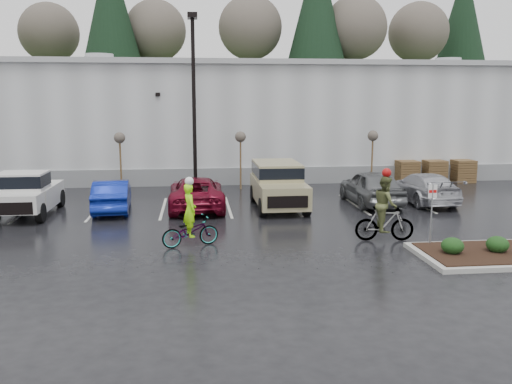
{
  "coord_description": "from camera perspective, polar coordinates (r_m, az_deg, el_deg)",
  "views": [
    {
      "loc": [
        -4.0,
        -16.67,
        4.99
      ],
      "look_at": [
        -1.61,
        4.45,
        1.3
      ],
      "focal_mm": 38.0,
      "sensor_mm": 36.0,
      "label": 1
    }
  ],
  "objects": [
    {
      "name": "pickup_white",
      "position": [
        25.5,
        -22.73,
        0.03
      ],
      "size": [
        2.1,
        5.2,
        1.96
      ],
      "primitive_type": null,
      "color": "silver",
      "rests_on": "ground"
    },
    {
      "name": "warehouse",
      "position": [
        38.89,
        -0.56,
        7.87
      ],
      "size": [
        60.5,
        15.5,
        7.2
      ],
      "color": "#A5A8A9",
      "rests_on": "ground"
    },
    {
      "name": "lamppost",
      "position": [
        28.68,
        -6.58,
        11.17
      ],
      "size": [
        0.5,
        1.0,
        9.22
      ],
      "color": "black",
      "rests_on": "ground"
    },
    {
      "name": "sapling_mid",
      "position": [
        29.86,
        -1.65,
        5.5
      ],
      "size": [
        0.6,
        0.6,
        3.2
      ],
      "color": "#442E1B",
      "rests_on": "ground"
    },
    {
      "name": "car_blue",
      "position": [
        24.95,
        -14.92,
        -0.36
      ],
      "size": [
        1.85,
        4.43,
        1.42
      ],
      "primitive_type": "imported",
      "rotation": [
        0.0,
        0.0,
        3.22
      ],
      "color": "navy",
      "rests_on": "ground"
    },
    {
      "name": "shrub_b",
      "position": [
        18.89,
        24.08,
        -5.06
      ],
      "size": [
        0.7,
        0.7,
        0.52
      ],
      "primitive_type": "ellipsoid",
      "color": "black",
      "rests_on": "curb_island"
    },
    {
      "name": "sapling_west",
      "position": [
        30.03,
        -14.16,
        5.23
      ],
      "size": [
        0.6,
        0.6,
        3.2
      ],
      "color": "#442E1B",
      "rests_on": "ground"
    },
    {
      "name": "ground",
      "position": [
        17.86,
        6.79,
        -6.45
      ],
      "size": [
        120.0,
        120.0,
        0.0
      ],
      "primitive_type": "plane",
      "color": "black",
      "rests_on": "ground"
    },
    {
      "name": "suv_tan",
      "position": [
        24.86,
        2.38,
        0.67
      ],
      "size": [
        2.2,
        5.1,
        2.06
      ],
      "primitive_type": null,
      "color": "#948C64",
      "rests_on": "ground"
    },
    {
      "name": "cyclist_hivis",
      "position": [
        18.55,
        -6.95,
        -3.48
      ],
      "size": [
        2.09,
        1.25,
        2.4
      ],
      "rotation": [
        0.0,
        0.0,
        1.88
      ],
      "color": "#3F3F44",
      "rests_on": "ground"
    },
    {
      "name": "pallet_stack_a",
      "position": [
        33.4,
        15.59,
        2.06
      ],
      "size": [
        1.2,
        1.2,
        1.35
      ],
      "primitive_type": "cube",
      "color": "#442E1B",
      "rests_on": "ground"
    },
    {
      "name": "car_grey",
      "position": [
        26.21,
        12.03,
        0.51
      ],
      "size": [
        2.08,
        4.95,
        1.67
      ],
      "primitive_type": "imported",
      "rotation": [
        0.0,
        0.0,
        3.16
      ],
      "color": "#5C5F61",
      "rests_on": "ground"
    },
    {
      "name": "shrub_a",
      "position": [
        18.18,
        19.98,
        -5.34
      ],
      "size": [
        0.7,
        0.7,
        0.52
      ],
      "primitive_type": "ellipsoid",
      "color": "black",
      "rests_on": "curb_island"
    },
    {
      "name": "wooded_ridge",
      "position": [
        61.83,
        -2.77,
        7.99
      ],
      "size": [
        80.0,
        25.0,
        6.0
      ],
      "primitive_type": "cube",
      "color": "#1A3616",
      "rests_on": "ground"
    },
    {
      "name": "sapling_east",
      "position": [
        31.39,
        12.19,
        5.49
      ],
      "size": [
        0.6,
        0.6,
        3.2
      ],
      "color": "#442E1B",
      "rests_on": "ground"
    },
    {
      "name": "pallet_stack_c",
      "position": [
        34.86,
        20.94,
        2.08
      ],
      "size": [
        1.2,
        1.2,
        1.35
      ],
      "primitive_type": "cube",
      "color": "#442E1B",
      "rests_on": "ground"
    },
    {
      "name": "pallet_stack_b",
      "position": [
        34.07,
        18.24,
        2.07
      ],
      "size": [
        1.2,
        1.2,
        1.35
      ],
      "primitive_type": "cube",
      "color": "#442E1B",
      "rests_on": "ground"
    },
    {
      "name": "car_red",
      "position": [
        24.84,
        -6.3,
        -0.09
      ],
      "size": [
        2.46,
        5.27,
        1.46
      ],
      "primitive_type": "imported",
      "rotation": [
        0.0,
        0.0,
        3.15
      ],
      "color": "maroon",
      "rests_on": "ground"
    },
    {
      "name": "car_far_silver",
      "position": [
        27.35,
        17.18,
        0.43
      ],
      "size": [
        2.17,
        5.04,
        1.45
      ],
      "primitive_type": "imported",
      "rotation": [
        0.0,
        0.0,
        3.17
      ],
      "color": "#B5B6BD",
      "rests_on": "ground"
    },
    {
      "name": "cyclist_olive",
      "position": [
        19.6,
        13.41,
        -2.38
      ],
      "size": [
        2.05,
        1.01,
        2.6
      ],
      "rotation": [
        0.0,
        0.0,
        1.46
      ],
      "color": "#3F3F44",
      "rests_on": "ground"
    },
    {
      "name": "fire_lane_sign",
      "position": [
        18.93,
        18.01,
        -1.56
      ],
      "size": [
        0.3,
        0.05,
        2.2
      ],
      "color": "gray",
      "rests_on": "ground"
    }
  ]
}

